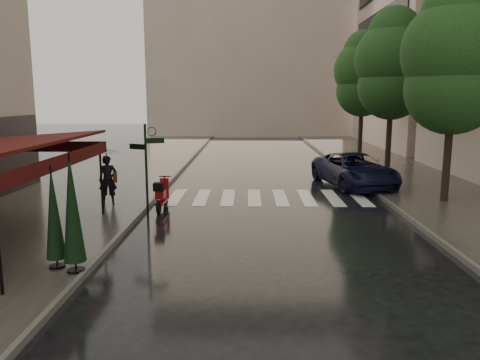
{
  "coord_description": "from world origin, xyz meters",
  "views": [
    {
      "loc": [
        2.18,
        -12.36,
        3.94
      ],
      "look_at": [
        1.94,
        2.08,
        1.4
      ],
      "focal_mm": 35.0,
      "sensor_mm": 36.0,
      "label": 1
    }
  ],
  "objects_px": {
    "parasol_front": "(72,208)",
    "parasol_back": "(54,214)",
    "scooter": "(162,195)",
    "parked_car": "(354,170)",
    "pedestrian_with_umbrella": "(107,159)"
  },
  "relations": [
    {
      "from": "scooter",
      "to": "parasol_back",
      "type": "relative_size",
      "value": 0.73
    },
    {
      "from": "scooter",
      "to": "parasol_front",
      "type": "bearing_deg",
      "value": -95.85
    },
    {
      "from": "scooter",
      "to": "parasol_front",
      "type": "relative_size",
      "value": 0.63
    },
    {
      "from": "scooter",
      "to": "parasol_back",
      "type": "xyz_separation_m",
      "value": [
        -1.3,
        -6.08,
        0.86
      ]
    },
    {
      "from": "scooter",
      "to": "parasol_front",
      "type": "xyz_separation_m",
      "value": [
        -0.78,
        -6.33,
        1.05
      ]
    },
    {
      "from": "scooter",
      "to": "parked_car",
      "type": "bearing_deg",
      "value": 31.99
    },
    {
      "from": "pedestrian_with_umbrella",
      "to": "parked_car",
      "type": "distance_m",
      "value": 10.84
    },
    {
      "from": "parked_car",
      "to": "parasol_back",
      "type": "height_order",
      "value": "parasol_back"
    },
    {
      "from": "pedestrian_with_umbrella",
      "to": "parked_car",
      "type": "bearing_deg",
      "value": 6.44
    },
    {
      "from": "pedestrian_with_umbrella",
      "to": "parasol_front",
      "type": "distance_m",
      "value": 6.79
    },
    {
      "from": "parked_car",
      "to": "parasol_front",
      "type": "relative_size",
      "value": 1.97
    },
    {
      "from": "parasol_front",
      "to": "parasol_back",
      "type": "height_order",
      "value": "parasol_front"
    },
    {
      "from": "parked_car",
      "to": "parasol_front",
      "type": "xyz_separation_m",
      "value": [
        -8.65,
        -11.03,
        0.83
      ]
    },
    {
      "from": "parasol_front",
      "to": "scooter",
      "type": "bearing_deg",
      "value": 82.99
    },
    {
      "from": "scooter",
      "to": "parked_car",
      "type": "height_order",
      "value": "parked_car"
    }
  ]
}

